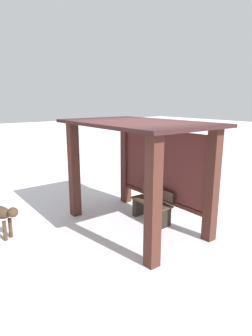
% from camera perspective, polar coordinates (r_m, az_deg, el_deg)
% --- Properties ---
extents(ground_plane, '(60.00, 60.00, 0.00)m').
position_cam_1_polar(ground_plane, '(6.06, 1.97, -11.58)').
color(ground_plane, white).
extents(bus_shelter, '(3.08, 1.94, 2.18)m').
position_cam_1_polar(bus_shelter, '(5.72, 3.72, 2.87)').
color(bus_shelter, '#47241D').
rests_on(bus_shelter, ground).
extents(bench_left_inside, '(1.00, 0.36, 0.73)m').
position_cam_1_polar(bench_left_inside, '(6.21, 5.26, -7.72)').
color(bench_left_inside, '#4B3628').
rests_on(bench_left_inside, ground).
extents(dog, '(0.78, 0.53, 0.66)m').
position_cam_1_polar(dog, '(5.90, -24.11, -8.60)').
color(dog, '#453220').
rests_on(dog, ground).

